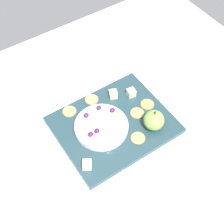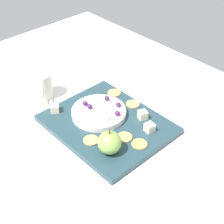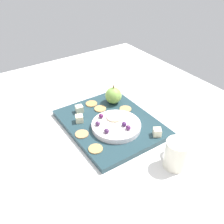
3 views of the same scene
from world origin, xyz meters
TOP-DOWN VIEW (x-y plane):
  - table at (0.00, 0.00)cm, footprint 138.29×107.84cm
  - platter at (-4.26, -1.07)cm, footprint 35.22×28.87cm
  - serving_dish at (-0.32, -1.47)cm, footprint 16.71×16.71cm
  - apple_whole at (-13.83, 6.76)cm, footprint 6.43×6.43cm
  - apple_stem at (-13.83, 6.76)cm, footprint 0.50×0.50cm
  - cheese_cube_0 at (-15.54, -7.31)cm, footprint 2.92×2.92cm
  - cheese_cube_1 at (10.54, 7.45)cm, footprint 3.52×3.52cm
  - cheese_cube_2 at (-10.21, -10.12)cm, footprint 3.30×3.30cm
  - cracker_0 at (-3.45, -12.85)cm, footprint 4.45×4.45cm
  - cracker_1 at (5.09, -12.69)cm, footprint 4.45×4.45cm
  - cracker_2 at (-7.25, 7.80)cm, footprint 4.45×4.45cm
  - cracker_3 at (-12.71, 0.46)cm, footprint 4.45×4.45cm
  - cracker_4 at (-17.57, -1.01)cm, footprint 4.45×4.45cm
  - grape_0 at (-5.73, -3.90)cm, footprint 1.74×1.57cm
  - grape_1 at (2.19, -6.75)cm, footprint 1.74×1.57cm
  - grape_2 at (-2.72, -7.10)cm, footprint 1.74×1.57cm
  - grape_3 at (4.75, 0.05)cm, footprint 1.74×1.57cm
  - grape_4 at (2.47, 0.33)cm, footprint 1.74×1.57cm
  - apple_slice_0 at (-3.02, -0.13)cm, footprint 5.66×5.66cm
  - cup at (22.08, 4.18)cm, footprint 9.30×7.45cm

SIDE VIEW (x-z plane):
  - table at x=0.00cm, z-range 0.00..3.83cm
  - platter at x=-4.26cm, z-range 3.83..5.64cm
  - cracker_0 at x=-3.45cm, z-range 5.64..6.04cm
  - cracker_1 at x=5.09cm, z-range 5.64..6.04cm
  - cracker_2 at x=-7.25cm, z-range 5.64..6.04cm
  - cracker_3 at x=-12.71cm, z-range 5.64..6.04cm
  - cracker_4 at x=-17.57cm, z-range 5.64..6.04cm
  - serving_dish at x=-0.32cm, z-range 5.64..7.47cm
  - cheese_cube_0 at x=-15.54cm, z-range 5.64..8.19cm
  - cheese_cube_1 at x=10.54cm, z-range 5.64..8.19cm
  - cheese_cube_2 at x=-10.21cm, z-range 5.64..8.19cm
  - apple_slice_0 at x=-3.02cm, z-range 7.47..8.07cm
  - grape_2 at x=-2.72cm, z-range 7.47..8.94cm
  - grape_1 at x=2.19cm, z-range 7.47..8.96cm
  - grape_0 at x=-5.73cm, z-range 7.47..9.01cm
  - grape_4 at x=2.47cm, z-range 7.47..9.03cm
  - cup at x=22.08cm, z-range 3.83..12.69cm
  - grape_3 at x=4.75cm, z-range 7.47..9.06cm
  - apple_whole at x=-13.83cm, z-range 5.64..12.07cm
  - apple_stem at x=-13.83cm, z-range 12.07..13.27cm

